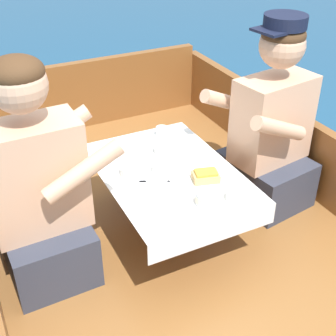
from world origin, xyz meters
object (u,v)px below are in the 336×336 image
Objects in this scene: person_port at (39,194)px; tin_can at (203,199)px; sandwich at (206,176)px; coffee_cup_starboard at (162,131)px; coffee_cup_port at (123,151)px; person_starboard at (270,132)px.

person_port is 0.69m from tin_can.
coffee_cup_starboard is (0.02, 0.49, -0.01)m from sandwich.
sandwich is at bearing -56.71° from coffee_cup_port.
coffee_cup_starboard is at bearing 79.85° from tin_can.
coffee_cup_starboard is 0.65m from tin_can.
coffee_cup_starboard is at bearing 22.56° from coffee_cup_port.
person_starboard reaches higher than person_port.
tin_can reaches higher than coffee_cup_starboard.
sandwich is 1.33× the size of coffee_cup_port.
coffee_cup_starboard is (-0.47, 0.32, -0.04)m from person_starboard.
person_starboard is 0.67m from tin_can.
coffee_cup_port is at bearing -24.06° from person_starboard.
sandwich is 0.49m from coffee_cup_starboard.
tin_can is at bearing -100.15° from coffee_cup_starboard.
person_starboard is 0.57m from coffee_cup_starboard.
coffee_cup_port is 1.14× the size of coffee_cup_starboard.
tin_can is (0.16, -0.53, -0.00)m from coffee_cup_port.
tin_can is at bearing 20.29° from person_starboard.
person_port is 15.10× the size of tin_can.
tin_can is at bearing -73.53° from coffee_cup_port.
person_starboard is 0.52m from sandwich.
person_port is 7.43× the size of sandwich.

